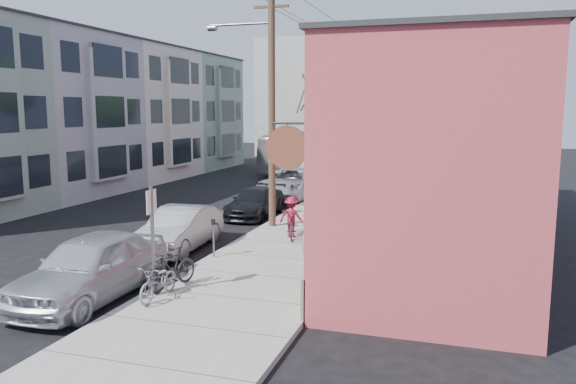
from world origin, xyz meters
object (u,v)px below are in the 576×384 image
(sign_post, at_px, (152,230))
(bus, at_px, (299,151))
(parking_meter_near, at_px, (213,232))
(patio_chair_b, at_px, (316,268))
(patron_green, at_px, (321,249))
(parked_bike_b, at_px, (159,281))
(tree_bare, at_px, (309,158))
(car_2, at_px, (255,202))
(tree_leafy_mid, at_px, (339,84))
(parking_meter_far, at_px, (292,193))
(parked_bike_a, at_px, (172,269))
(car_3, at_px, (292,183))
(patio_chair_a, at_px, (327,254))
(patron_grey, at_px, (306,235))
(tree_leafy_far, at_px, (371,102))
(car_1, at_px, (180,229))
(car_4, at_px, (318,169))
(utility_pole_near, at_px, (270,95))
(cyclist, at_px, (292,217))
(car_0, at_px, (91,267))

(sign_post, distance_m, bus, 30.66)
(parking_meter_near, relative_size, patio_chair_b, 1.41)
(patron_green, bearing_deg, parked_bike_b, -65.16)
(sign_post, xyz_separation_m, parked_bike_b, (0.28, -0.25, -1.24))
(tree_bare, xyz_separation_m, car_2, (-2.00, -1.92, -1.92))
(tree_leafy_mid, xyz_separation_m, bus, (-5.41, 10.51, -4.72))
(sign_post, distance_m, parking_meter_far, 12.40)
(parking_meter_far, relative_size, parked_bike_a, 0.70)
(car_3, bearing_deg, patio_chair_a, -67.75)
(bus, bearing_deg, parked_bike_a, -77.77)
(tree_leafy_mid, distance_m, car_3, 6.43)
(sign_post, relative_size, parked_bike_b, 1.68)
(parking_meter_far, xyz_separation_m, patron_grey, (3.03, -8.39, 0.05))
(tree_leafy_mid, bearing_deg, tree_leafy_far, 90.00)
(parking_meter_far, bearing_deg, patio_chair_b, -69.55)
(patio_chair_a, bearing_deg, car_3, 124.71)
(tree_leafy_mid, xyz_separation_m, car_2, (-2.00, -8.36, -5.65))
(parked_bike_b, relative_size, car_2, 0.38)
(tree_leafy_far, height_order, patron_green, tree_leafy_far)
(tree_leafy_far, distance_m, parked_bike_a, 31.12)
(car_1, bearing_deg, patio_chair_a, -16.50)
(parked_bike_b, bearing_deg, patio_chair_a, 49.09)
(parked_bike_b, height_order, car_4, car_4)
(tree_bare, height_order, tree_leafy_far, tree_leafy_far)
(parking_meter_far, xyz_separation_m, parked_bike_b, (0.38, -12.62, -0.39))
(sign_post, bearing_deg, parking_meter_far, 90.46)
(parked_bike_a, relative_size, car_4, 0.35)
(car_1, bearing_deg, parked_bike_b, -70.89)
(parked_bike_b, bearing_deg, patron_grey, 58.67)
(tree_leafy_far, relative_size, car_2, 1.74)
(patron_grey, xyz_separation_m, car_1, (-4.78, 0.85, -0.29))
(utility_pole_near, xyz_separation_m, tree_bare, (0.41, 4.33, -2.84))
(tree_leafy_mid, height_order, patio_chair_b, tree_leafy_mid)
(parking_meter_far, bearing_deg, cyclist, -73.13)
(car_0, xyz_separation_m, car_1, (-0.30, 5.28, -0.11))
(utility_pole_near, relative_size, patio_chair_b, 11.36)
(parking_meter_far, xyz_separation_m, patron_green, (3.73, -9.38, -0.08))
(tree_leafy_far, bearing_deg, utility_pole_near, -91.05)
(patron_green, distance_m, car_0, 6.22)
(parking_meter_far, height_order, tree_leafy_far, tree_leafy_far)
(parked_bike_b, bearing_deg, cyclist, 82.00)
(sign_post, distance_m, patio_chair_b, 4.46)
(car_0, height_order, car_3, car_0)
(parking_meter_far, height_order, patron_grey, patron_grey)
(tree_leafy_far, height_order, car_3, tree_leafy_far)
(cyclist, xyz_separation_m, car_1, (-3.29, -2.47, -0.16))
(patio_chair_a, bearing_deg, tree_leafy_mid, 114.77)
(sign_post, xyz_separation_m, patio_chair_a, (3.67, 3.57, -1.24))
(bus, bearing_deg, cyclist, -72.04)
(patio_chair_a, xyz_separation_m, parked_bike_b, (-3.39, -3.82, -0.00))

